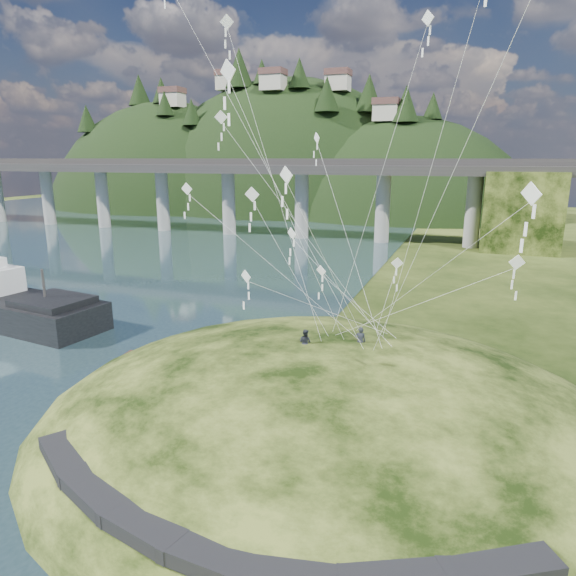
% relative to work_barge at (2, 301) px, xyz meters
% --- Properties ---
extents(ground, '(320.00, 320.00, 0.00)m').
position_rel_work_barge_xyz_m(ground, '(26.65, -10.80, -1.91)').
color(ground, black).
rests_on(ground, ground).
extents(grass_hill, '(36.00, 32.00, 13.00)m').
position_rel_work_barge_xyz_m(grass_hill, '(34.65, -8.80, -3.41)').
color(grass_hill, black).
rests_on(grass_hill, ground).
extents(footpath, '(22.29, 5.84, 0.83)m').
position_rel_work_barge_xyz_m(footpath, '(34.11, -20.54, 0.18)').
color(footpath, black).
rests_on(footpath, ground).
extents(bridge, '(160.00, 11.00, 15.00)m').
position_rel_work_barge_xyz_m(bridge, '(0.19, 59.27, 7.80)').
color(bridge, '#2D2B2B').
rests_on(bridge, ground).
extents(far_ridge, '(153.00, 70.00, 94.50)m').
position_rel_work_barge_xyz_m(far_ridge, '(-16.93, 111.37, -9.34)').
color(far_ridge, black).
rests_on(far_ridge, ground).
extents(work_barge, '(22.35, 8.76, 7.62)m').
position_rel_work_barge_xyz_m(work_barge, '(0.00, 0.00, 0.00)').
color(work_barge, black).
rests_on(work_barge, ground).
extents(wooden_dock, '(13.47, 3.17, 0.95)m').
position_rel_work_barge_xyz_m(wooden_dock, '(23.91, -4.16, -1.49)').
color(wooden_dock, '#341A15').
rests_on(wooden_dock, ground).
extents(kite_flyers, '(3.67, 1.90, 1.72)m').
position_rel_work_barge_xyz_m(kite_flyers, '(34.25, -8.21, 3.87)').
color(kite_flyers, '#23262F').
rests_on(kite_flyers, ground).
extents(kite_swarm, '(20.57, 16.92, 20.45)m').
position_rel_work_barge_xyz_m(kite_swarm, '(33.69, -8.37, 13.85)').
color(kite_swarm, white).
rests_on(kite_swarm, ground).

